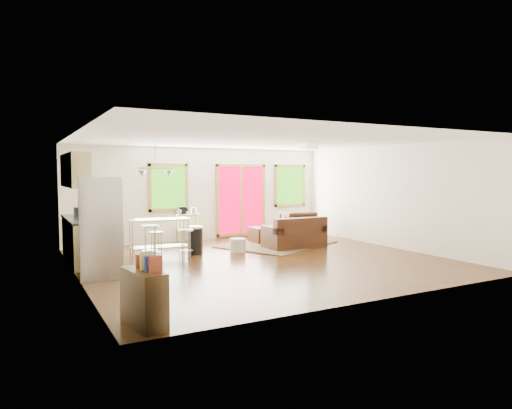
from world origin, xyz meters
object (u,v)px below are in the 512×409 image
rug (277,244)px  armchair (298,223)px  island (159,231)px  kitchen_cart (187,218)px  refrigerator (101,227)px  loveseat (295,236)px  ottoman (263,235)px  coffee_table (289,232)px

rug → armchair: bearing=32.3°
island → kitchen_cart: 2.19m
armchair → refrigerator: size_ratio=0.49×
loveseat → island: (-3.36, 0.45, 0.28)m
rug → armchair: armchair is taller
rug → ottoman: bearing=107.2°
rug → ottoman: size_ratio=4.39×
loveseat → kitchen_cart: 3.05m
armchair → kitchen_cart: bearing=-4.0°
island → rug: bearing=3.6°
coffee_table → armchair: armchair is taller
loveseat → coffee_table: (0.21, 0.58, 0.01)m
rug → kitchen_cart: kitchen_cart is taller
refrigerator → kitchen_cart: refrigerator is taller
rug → loveseat: (0.13, -0.65, 0.30)m
rug → loveseat: bearing=-79.1°
rug → loveseat: loveseat is taller
ottoman → kitchen_cart: (-1.79, 1.06, 0.46)m
rug → ottoman: (-0.15, 0.50, 0.20)m
loveseat → refrigerator: 5.02m
rug → refrigerator: size_ratio=1.52×
island → kitchen_cart: kitchen_cart is taller
refrigerator → island: 2.15m
rug → kitchen_cart: size_ratio=2.84×
kitchen_cart → ottoman: bearing=-30.7°
armchair → island: 4.43m
refrigerator → island: size_ratio=1.30×
coffee_table → island: 3.58m
coffee_table → ottoman: ottoman is taller
coffee_table → island: island is taller
coffee_table → ottoman: size_ratio=1.72×
refrigerator → loveseat: bearing=19.6°
coffee_table → loveseat: bearing=-109.6°
armchair → ottoman: (-1.25, -0.19, -0.23)m
loveseat → ottoman: (-0.28, 1.15, -0.10)m
loveseat → coffee_table: bearing=70.8°
loveseat → island: 3.41m
ottoman → refrigerator: 5.14m
loveseat → island: size_ratio=1.06×
armchair → refrigerator: bearing=34.3°
rug → island: (-3.24, -0.21, 0.58)m
loveseat → coffee_table: 0.62m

